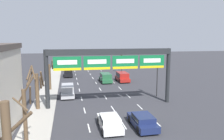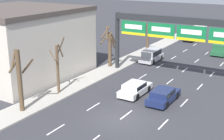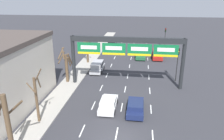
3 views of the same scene
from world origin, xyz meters
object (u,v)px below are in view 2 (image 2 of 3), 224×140
at_px(sign_gantry, 177,30).
at_px(car_navy, 163,95).
at_px(car_white, 135,88).
at_px(suv_silver, 152,55).
at_px(tree_bare_second, 58,66).
at_px(tree_bare_furthest, 20,78).
at_px(tree_bare_closest, 110,46).
at_px(suv_black, 192,35).
at_px(tree_bare_third, 147,35).
at_px(suv_green, 221,48).

height_order(sign_gantry, car_navy, sign_gantry).
relative_size(car_white, suv_silver, 0.96).
relative_size(tree_bare_second, tree_bare_furthest, 1.04).
relative_size(car_white, tree_bare_closest, 0.84).
height_order(suv_black, tree_bare_furthest, tree_bare_furthest).
relative_size(suv_silver, tree_bare_second, 0.81).
bearing_deg(tree_bare_third, suv_green, 24.78).
bearing_deg(tree_bare_third, suv_black, 76.47).
height_order(suv_black, tree_bare_second, tree_bare_second).
distance_m(tree_bare_second, tree_bare_third, 20.02).
bearing_deg(tree_bare_closest, suv_silver, 56.38).
relative_size(sign_gantry, suv_green, 3.41).
relative_size(suv_silver, tree_bare_third, 0.95).
relative_size(sign_gantry, tree_bare_third, 3.29).
xyz_separation_m(suv_silver, tree_bare_third, (-2.74, 4.40, 1.69)).
bearing_deg(sign_gantry, tree_bare_furthest, -117.45).
bearing_deg(suv_black, tree_bare_closest, -99.49).
distance_m(tree_bare_second, tree_bare_furthest, 4.85).
distance_m(sign_gantry, tree_bare_furthest, 17.23).
height_order(suv_silver, suv_black, suv_black).
relative_size(suv_silver, tree_bare_closest, 0.88).
bearing_deg(suv_silver, tree_bare_third, 121.92).
bearing_deg(tree_bare_second, car_white, 28.88).
relative_size(car_navy, suv_silver, 0.97).
distance_m(car_navy, tree_bare_furthest, 12.65).
bearing_deg(suv_silver, tree_bare_furthest, -97.60).
relative_size(tree_bare_closest, tree_bare_second, 0.92).
bearing_deg(tree_bare_closest, suv_green, 53.43).
bearing_deg(car_white, sign_gantry, 77.73).
xyz_separation_m(sign_gantry, car_navy, (1.56, -7.03, -4.77)).
bearing_deg(car_navy, tree_bare_closest, 144.67).
bearing_deg(suv_green, tree_bare_furthest, -108.33).
bearing_deg(tree_bare_furthest, suv_silver, 82.40).
bearing_deg(suv_black, car_white, -83.13).
distance_m(suv_silver, tree_bare_furthest, 20.75).
xyz_separation_m(sign_gantry, suv_black, (-4.92, 21.99, -4.50)).
height_order(suv_black, tree_bare_closest, tree_bare_closest).
height_order(car_navy, suv_black, suv_black).
bearing_deg(tree_bare_second, suv_green, 68.21).
relative_size(suv_black, tree_bare_third, 0.99).
bearing_deg(tree_bare_third, tree_bare_second, -90.19).
xyz_separation_m(suv_green, tree_bare_third, (-9.74, -4.50, 1.69)).
distance_m(sign_gantry, suv_green, 15.03).
bearing_deg(car_navy, suv_silver, 118.46).
bearing_deg(suv_silver, tree_bare_second, -100.18).
distance_m(sign_gantry, tree_bare_closest, 9.00).
relative_size(suv_silver, tree_bare_furthest, 0.84).
xyz_separation_m(car_white, tree_bare_second, (-6.48, -3.57, 2.14)).
relative_size(suv_black, suv_green, 1.03).
relative_size(car_white, suv_green, 0.94).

